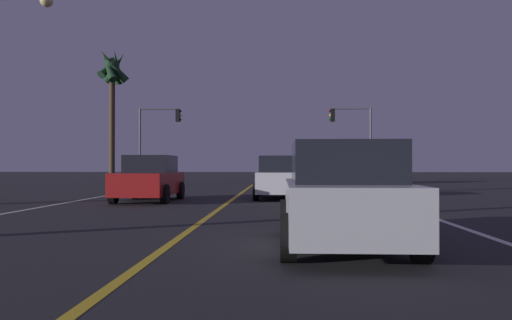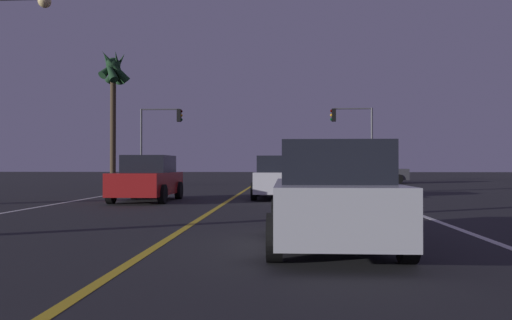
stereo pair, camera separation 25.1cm
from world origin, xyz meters
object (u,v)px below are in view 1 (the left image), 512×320
Objects in this scene: car_ahead_far at (280,178)px; traffic_light_near_left at (160,128)px; palm_tree_left_far at (113,78)px; street_lamp_left_mid at (6,68)px; car_crossing_side at (376,172)px; car_oncoming at (150,179)px; traffic_light_near_right at (351,128)px; car_lead_same_lane at (343,197)px.

traffic_light_near_left reaches higher than car_ahead_far.
car_ahead_far is 16.48m from palm_tree_left_far.
palm_tree_left_far reaches higher than street_lamp_left_mid.
traffic_light_near_left is (-15.72, -1.79, 3.19)m from car_crossing_side.
car_ahead_far is at bearing 22.05° from street_lamp_left_mid.
car_oncoming is 0.60× the size of street_lamp_left_mid.
car_oncoming is 20.23m from traffic_light_near_right.
palm_tree_left_far is at bearing 95.14° from street_lamp_left_mid.
palm_tree_left_far reaches higher than car_ahead_far.
car_oncoming is 0.80× the size of traffic_light_near_left.
car_ahead_far is at bearing 72.26° from traffic_light_near_right.
traffic_light_near_left is 0.63× the size of palm_tree_left_far.
car_crossing_side and car_ahead_far have the same top height.
car_lead_same_lane is 1.00× the size of car_crossing_side.
traffic_light_near_left is at bearing 66.31° from palm_tree_left_far.
street_lamp_left_mid is at bearing 53.64° from traffic_light_near_right.
car_crossing_side is at bearing -11.64° from car_lead_same_lane.
car_crossing_side is 1.00× the size of car_ahead_far.
traffic_light_near_left reaches higher than traffic_light_near_right.
car_oncoming is at bearing -77.70° from traffic_light_near_left.
palm_tree_left_far reaches higher than traffic_light_near_right.
car_lead_same_lane is 30.14m from car_crossing_side.
car_oncoming is 15.40m from palm_tree_left_far.
car_crossing_side is at bearing 19.47° from palm_tree_left_far.
car_crossing_side is 0.80× the size of traffic_light_near_left.
traffic_light_near_left reaches higher than car_oncoming.
traffic_light_near_right is at bearing 0.00° from traffic_light_near_left.
street_lamp_left_mid is (-9.24, -3.74, 3.78)m from car_ahead_far.
traffic_light_near_left is at bearing 6.51° from car_crossing_side.
car_oncoming is (-11.93, -19.20, 0.00)m from car_crossing_side.
car_ahead_far is 0.80× the size of traffic_light_near_left.
palm_tree_left_far reaches higher than car_lead_same_lane.
palm_tree_left_far is at bearing 43.58° from car_ahead_far.
car_lead_same_lane and car_oncoming have the same top height.
palm_tree_left_far is (-5.75, 12.95, 6.02)m from car_oncoming.
palm_tree_left_far is (-1.96, -4.46, 2.83)m from traffic_light_near_left.
street_lamp_left_mid reaches higher than traffic_light_near_left.
car_crossing_side is at bearing 6.51° from traffic_light_near_left.
car_oncoming is at bearing -66.05° from palm_tree_left_far.
street_lamp_left_mid is 0.83× the size of palm_tree_left_far.
street_lamp_left_mid reaches higher than car_crossing_side.
traffic_light_near_right reaches higher than car_ahead_far.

